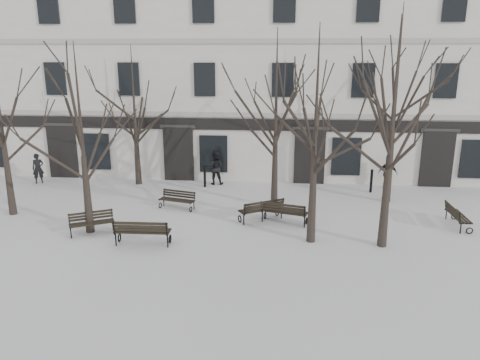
# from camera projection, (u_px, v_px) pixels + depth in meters

# --- Properties ---
(ground) EXTENTS (100.00, 100.00, 0.00)m
(ground) POSITION_uv_depth(u_px,v_px,m) (225.00, 238.00, 17.67)
(ground) COLOR silver
(ground) RESTS_ON ground
(building) EXTENTS (40.40, 10.20, 11.40)m
(building) POSITION_uv_depth(u_px,v_px,m) (250.00, 73.00, 28.62)
(building) COLOR silver
(building) RESTS_ON ground
(tree_1) EXTENTS (5.03, 5.03, 7.18)m
(tree_1) POSITION_uv_depth(u_px,v_px,m) (80.00, 117.00, 17.09)
(tree_1) COLOR black
(tree_1) RESTS_ON ground
(tree_2) EXTENTS (5.42, 5.42, 7.75)m
(tree_2) POSITION_uv_depth(u_px,v_px,m) (316.00, 111.00, 16.09)
(tree_2) COLOR black
(tree_2) RESTS_ON ground
(tree_3) EXTENTS (5.58, 5.58, 7.97)m
(tree_3) POSITION_uv_depth(u_px,v_px,m) (394.00, 108.00, 15.64)
(tree_3) COLOR black
(tree_3) RESTS_ON ground
(tree_4) EXTENTS (4.99, 4.99, 7.13)m
(tree_4) POSITION_uv_depth(u_px,v_px,m) (134.00, 99.00, 23.66)
(tree_4) COLOR black
(tree_4) RESTS_ON ground
(tree_5) EXTENTS (5.44, 5.44, 7.77)m
(tree_5) POSITION_uv_depth(u_px,v_px,m) (276.00, 99.00, 19.90)
(tree_5) COLOR black
(tree_5) RESTS_ON ground
(tree_6) EXTENTS (6.17, 6.17, 8.81)m
(tree_6) POSITION_uv_depth(u_px,v_px,m) (397.00, 82.00, 20.49)
(tree_6) COLOR black
(tree_6) RESTS_ON ground
(bench_0) EXTENTS (1.73, 1.29, 0.84)m
(bench_0) POSITION_uv_depth(u_px,v_px,m) (92.00, 222.00, 18.04)
(bench_0) COLOR black
(bench_0) RESTS_ON ground
(bench_1) EXTENTS (2.03, 0.79, 1.01)m
(bench_1) POSITION_uv_depth(u_px,v_px,m) (142.00, 231.00, 16.88)
(bench_1) COLOR black
(bench_1) RESTS_ON ground
(bench_2) EXTENTS (1.97, 1.15, 0.95)m
(bench_2) POSITION_uv_depth(u_px,v_px,m) (284.00, 212.00, 19.02)
(bench_2) COLOR black
(bench_2) RESTS_ON ground
(bench_3) EXTENTS (1.69, 0.98, 0.81)m
(bench_3) POSITION_uv_depth(u_px,v_px,m) (177.00, 199.00, 20.86)
(bench_3) COLOR black
(bench_3) RESTS_ON ground
(bench_4) EXTENTS (1.92, 1.54, 0.94)m
(bench_4) POSITION_uv_depth(u_px,v_px,m) (262.00, 209.00, 19.34)
(bench_4) COLOR black
(bench_4) RESTS_ON ground
(bench_5) EXTENTS (0.64, 1.71, 0.86)m
(bench_5) POSITION_uv_depth(u_px,v_px,m) (457.00, 215.00, 18.74)
(bench_5) COLOR black
(bench_5) RESTS_ON ground
(bollard_a) EXTENTS (0.15, 0.15, 1.17)m
(bollard_a) POSITION_uv_depth(u_px,v_px,m) (205.00, 175.00, 24.12)
(bollard_a) COLOR black
(bollard_a) RESTS_ON ground
(bollard_b) EXTENTS (0.15, 0.15, 1.19)m
(bollard_b) POSITION_uv_depth(u_px,v_px,m) (371.00, 180.00, 23.21)
(bollard_b) COLOR black
(bollard_b) RESTS_ON ground
(pedestrian_a) EXTENTS (0.70, 0.64, 1.60)m
(pedestrian_a) POSITION_uv_depth(u_px,v_px,m) (40.00, 183.00, 25.02)
(pedestrian_a) COLOR black
(pedestrian_a) RESTS_ON ground
(pedestrian_b) EXTENTS (0.91, 0.72, 1.79)m
(pedestrian_b) POSITION_uv_depth(u_px,v_px,m) (215.00, 184.00, 24.82)
(pedestrian_b) COLOR black
(pedestrian_b) RESTS_ON ground
(pedestrian_c) EXTENTS (1.01, 0.60, 1.62)m
(pedestrian_c) POSITION_uv_depth(u_px,v_px,m) (386.00, 188.00, 24.02)
(pedestrian_c) COLOR black
(pedestrian_c) RESTS_ON ground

